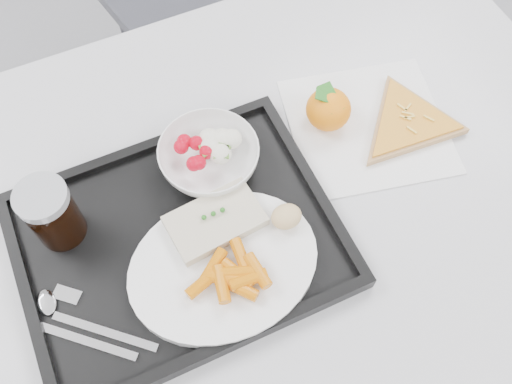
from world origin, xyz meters
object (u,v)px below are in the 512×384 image
object	(u,v)px
cola_glass	(52,213)
tray	(179,242)
tangerine	(328,109)
pizza_slice	(408,123)
table	(243,216)
dinner_plate	(224,265)
salad_bowl	(209,157)

from	to	relation	value
cola_glass	tray	bearing A→B (deg)	-29.97
tangerine	pizza_slice	distance (m)	0.13
table	pizza_slice	bearing A→B (deg)	1.53
tray	cola_glass	distance (m)	0.18
dinner_plate	cola_glass	xyz separation A→B (m)	(-0.19, 0.15, 0.05)
tray	tangerine	bearing A→B (deg)	19.22
salad_bowl	cola_glass	bearing A→B (deg)	-176.81
table	salad_bowl	bearing A→B (deg)	112.13
cola_glass	dinner_plate	bearing A→B (deg)	-38.55
pizza_slice	dinner_plate	bearing A→B (deg)	-163.76
dinner_plate	pizza_slice	size ratio (longest dim) A/B	0.95
table	pizza_slice	size ratio (longest dim) A/B	4.22
cola_glass	pizza_slice	distance (m)	0.57
tangerine	pizza_slice	size ratio (longest dim) A/B	0.33
table	cola_glass	bearing A→B (deg)	169.06
tangerine	cola_glass	bearing A→B (deg)	-177.47
tray	dinner_plate	world-z (taller)	dinner_plate
dinner_plate	salad_bowl	bearing A→B (deg)	74.03
table	dinner_plate	distance (m)	0.15
dinner_plate	cola_glass	bearing A→B (deg)	141.45
pizza_slice	cola_glass	bearing A→B (deg)	175.64
cola_glass	tangerine	world-z (taller)	cola_glass
dinner_plate	tangerine	size ratio (longest dim) A/B	2.84
pizza_slice	tray	bearing A→B (deg)	-174.27
table	dinner_plate	size ratio (longest dim) A/B	4.44
tray	cola_glass	xyz separation A→B (m)	(-0.15, 0.08, 0.06)
cola_glass	pizza_slice	world-z (taller)	cola_glass
salad_bowl	tangerine	distance (m)	0.21
tray	salad_bowl	distance (m)	0.14
dinner_plate	salad_bowl	size ratio (longest dim) A/B	1.78
table	salad_bowl	distance (m)	0.13
cola_glass	table	bearing A→B (deg)	-10.94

